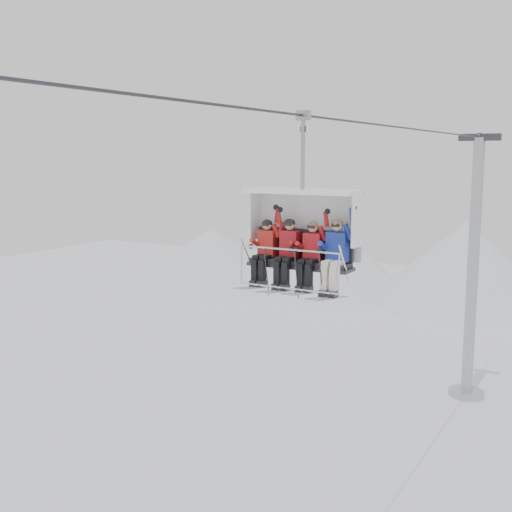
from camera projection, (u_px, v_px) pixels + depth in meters
The scene contains 8 objects.
ridgeline at pixel (503, 277), 51.00m from camera, with size 72.00×21.00×7.00m.
lift_tower_right at pixel (472, 287), 32.61m from camera, with size 2.00×1.80×13.48m.
haul_cable at pixel (256, 110), 12.62m from camera, with size 0.06×0.06×50.00m, color #323237.
chairlift_carrier at pixel (305, 228), 14.96m from camera, with size 2.69×1.17×3.98m.
skier_far_left at pixel (265, 249), 15.20m from camera, with size 0.42×1.69×1.66m.
skier_center_left at pixel (288, 250), 14.90m from camera, with size 0.44×1.69×1.72m.
skier_center_right at pixel (311, 252), 14.61m from camera, with size 0.42×1.69×1.67m.
skier_far_right at pixel (335, 252), 14.32m from camera, with size 0.46×1.69×1.80m.
Camera 1 is at (6.45, -11.18, 12.40)m, focal length 45.00 mm.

